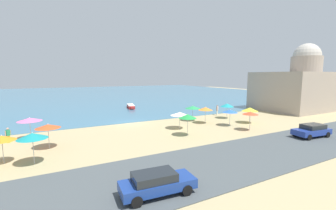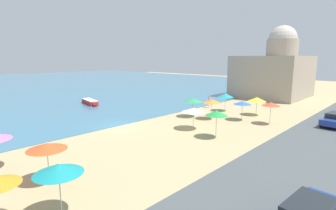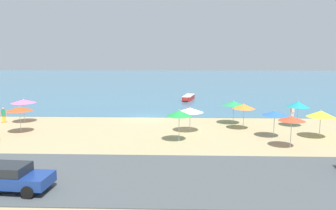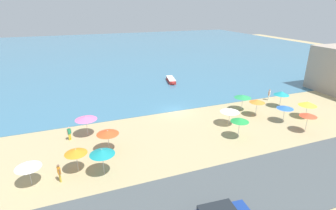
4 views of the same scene
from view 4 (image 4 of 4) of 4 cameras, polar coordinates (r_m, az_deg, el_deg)
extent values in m
plane|color=tan|center=(37.58, 1.51, -1.39)|extent=(160.00, 160.00, 0.00)
cube|color=teal|center=(89.21, -12.45, 11.36)|extent=(150.00, 110.00, 0.05)
cube|color=#484F51|center=(24.15, 18.89, -16.67)|extent=(80.00, 8.00, 0.06)
cylinder|color=#B2B2B7|center=(35.28, 27.91, -3.67)|extent=(0.05, 0.05, 2.13)
cone|color=#F4492B|center=(34.85, 28.24, -1.88)|extent=(1.97, 1.97, 0.37)
sphere|color=silver|center=(34.77, 28.30, -1.55)|extent=(0.08, 0.08, 0.08)
cylinder|color=#B2B2B7|center=(39.74, 27.89, -1.25)|extent=(0.05, 0.05, 1.84)
cone|color=yellow|center=(39.37, 28.17, 0.28)|extent=(2.34, 2.34, 0.54)
sphere|color=silver|center=(39.28, 28.24, 0.69)|extent=(0.08, 0.08, 0.08)
cylinder|color=#B2B2B7|center=(30.91, 15.15, -5.19)|extent=(0.05, 0.05, 2.13)
cone|color=green|center=(30.39, 15.37, -3.08)|extent=(2.06, 2.06, 0.47)
sphere|color=silver|center=(30.29, 15.42, -2.63)|extent=(0.08, 0.08, 0.08)
cylinder|color=#B2B2B7|center=(25.66, -19.16, -11.69)|extent=(0.05, 0.05, 1.95)
cone|color=orange|center=(25.09, -19.47, -9.52)|extent=(2.02, 2.02, 0.41)
sphere|color=silver|center=(24.98, -19.53, -9.06)|extent=(0.08, 0.08, 0.08)
cylinder|color=#B2B2B7|center=(24.56, -13.90, -12.39)|extent=(0.05, 0.05, 2.15)
cone|color=teal|center=(23.91, -14.17, -9.88)|extent=(2.23, 2.23, 0.45)
sphere|color=silver|center=(23.78, -14.22, -9.35)|extent=(0.08, 0.08, 0.08)
cylinder|color=#B2B2B7|center=(31.82, -17.21, -4.67)|extent=(0.05, 0.05, 2.10)
cone|color=pink|center=(31.34, -17.44, -2.72)|extent=(2.48, 2.48, 0.36)
sphere|color=silver|center=(31.26, -17.48, -2.37)|extent=(0.08, 0.08, 0.08)
cylinder|color=#B2B2B7|center=(37.04, 23.90, -2.02)|extent=(0.05, 0.05, 1.94)
cone|color=blue|center=(36.66, 24.15, -0.44)|extent=(2.09, 2.09, 0.36)
sphere|color=silver|center=(36.59, 24.20, -0.13)|extent=(0.08, 0.08, 0.08)
cylinder|color=#B2B2B7|center=(39.13, 15.81, 0.26)|extent=(0.05, 0.05, 1.96)
cone|color=#2A9B55|center=(38.76, 15.98, 1.83)|extent=(2.40, 2.40, 0.41)
sphere|color=silver|center=(38.69, 16.01, 2.16)|extent=(0.08, 0.08, 0.08)
cylinder|color=#B2B2B7|center=(28.01, -12.82, -7.93)|extent=(0.05, 0.05, 2.05)
cone|color=#D64F23|center=(27.48, -13.02, -5.81)|extent=(2.28, 2.28, 0.37)
sphere|color=silver|center=(27.38, -13.05, -5.41)|extent=(0.08, 0.08, 0.08)
cylinder|color=#B2B2B7|center=(33.99, 13.17, -2.80)|extent=(0.05, 0.05, 1.84)
cone|color=white|center=(33.58, 13.32, -1.12)|extent=(2.43, 2.43, 0.42)
sphere|color=silver|center=(33.49, 13.36, -0.74)|extent=(0.08, 0.08, 0.08)
cylinder|color=#B2B2B7|center=(25.57, -27.82, -13.49)|extent=(0.05, 0.05, 1.78)
cone|color=white|center=(25.00, -28.26, -11.36)|extent=(2.12, 2.12, 0.55)
sphere|color=silver|center=(24.85, -28.38, -10.76)|extent=(0.08, 0.08, 0.08)
cylinder|color=#B2B2B7|center=(42.23, 23.27, 0.84)|extent=(0.05, 0.05, 1.97)
cone|color=teal|center=(41.87, 23.51, 2.38)|extent=(2.20, 2.20, 0.54)
sphere|color=silver|center=(41.78, 23.56, 2.77)|extent=(0.08, 0.08, 0.08)
cylinder|color=#B2B2B7|center=(37.68, 18.67, -0.84)|extent=(0.05, 0.05, 2.02)
cone|color=orange|center=(37.28, 18.87, 0.84)|extent=(2.10, 2.10, 0.43)
sphere|color=silver|center=(37.20, 18.92, 1.19)|extent=(0.08, 0.08, 0.08)
cylinder|color=yellow|center=(31.80, -20.45, -6.44)|extent=(0.14, 0.14, 0.77)
cylinder|color=yellow|center=(31.71, -20.71, -6.56)|extent=(0.14, 0.14, 0.77)
cube|color=#25885B|center=(31.46, -20.74, -5.38)|extent=(0.42, 0.38, 0.61)
sphere|color=tan|center=(31.28, -20.84, -4.67)|extent=(0.22, 0.22, 0.22)
cylinder|color=tan|center=(31.59, -20.38, -5.31)|extent=(0.09, 0.09, 0.55)
cylinder|color=tan|center=(31.36, -21.08, -5.61)|extent=(0.09, 0.09, 0.55)
cylinder|color=gold|center=(25.12, -22.37, -14.49)|extent=(0.14, 0.14, 0.83)
cylinder|color=gold|center=(25.26, -22.49, -14.28)|extent=(0.14, 0.14, 0.83)
cube|color=orange|center=(24.79, -22.67, -12.98)|extent=(0.31, 0.41, 0.65)
sphere|color=brown|center=(24.55, -22.82, -12.09)|extent=(0.22, 0.22, 0.22)
cylinder|color=brown|center=(24.61, -22.51, -13.35)|extent=(0.09, 0.09, 0.59)
cylinder|color=brown|center=(25.01, -22.80, -12.81)|extent=(0.09, 0.09, 0.59)
cylinder|color=silver|center=(44.89, 21.11, 1.56)|extent=(0.14, 0.14, 0.88)
cylinder|color=silver|center=(44.73, 21.02, 1.50)|extent=(0.14, 0.14, 0.88)
cube|color=beige|center=(44.57, 21.20, 2.48)|extent=(0.42, 0.36, 0.69)
sphere|color=#9D6E4F|center=(44.43, 21.28, 3.06)|extent=(0.22, 0.22, 0.22)
cylinder|color=#9D6E4F|center=(44.80, 21.30, 2.49)|extent=(0.09, 0.09, 0.62)
cylinder|color=#9D6E4F|center=(44.37, 21.07, 2.35)|extent=(0.09, 0.09, 0.62)
cylinder|color=black|center=(21.22, 14.00, -20.91)|extent=(0.66, 0.27, 0.64)
cube|color=red|center=(51.90, 0.64, 5.45)|extent=(2.08, 4.53, 0.64)
cube|color=red|center=(49.62, 1.12, 4.79)|extent=(0.75, 0.57, 0.39)
cube|color=silver|center=(51.80, 0.65, 5.83)|extent=(2.16, 4.55, 0.08)
camera|label=1|loc=(8.00, 32.35, -51.72)|focal=24.00mm
camera|label=2|loc=(12.12, -32.53, -18.71)|focal=28.00mm
camera|label=3|loc=(19.08, 73.79, -18.29)|focal=35.00mm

